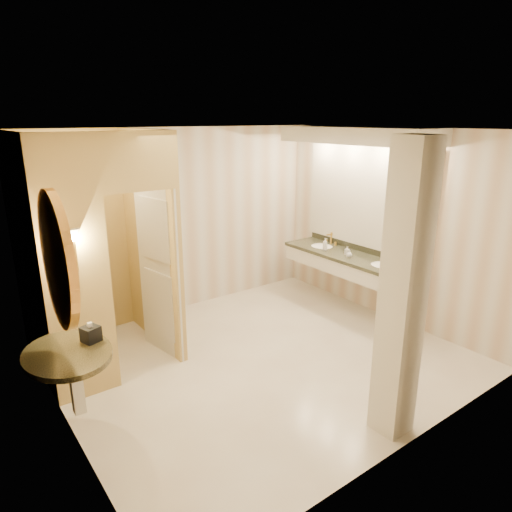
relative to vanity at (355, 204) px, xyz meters
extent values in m
plane|color=#EEE6CE|center=(-1.98, -0.40, -1.63)|extent=(4.50, 4.50, 0.00)
plane|color=white|center=(-1.98, -0.40, 1.07)|extent=(4.50, 4.50, 0.00)
cube|color=beige|center=(-1.98, 1.60, -0.28)|extent=(4.50, 0.02, 2.70)
cube|color=beige|center=(-1.98, -2.40, -0.28)|extent=(4.50, 0.02, 2.70)
cube|color=beige|center=(-4.23, -0.40, -0.28)|extent=(0.02, 4.00, 2.70)
cube|color=beige|center=(0.27, -0.40, -0.28)|extent=(0.02, 4.00, 2.70)
cube|color=#CCBB6A|center=(-2.78, 0.85, -0.28)|extent=(0.10, 1.50, 2.70)
cube|color=#CCBB6A|center=(-3.90, 0.10, -0.28)|extent=(0.65, 0.10, 2.70)
cube|color=#CCBB6A|center=(-3.18, 0.10, 0.77)|extent=(0.80, 0.10, 0.60)
cube|color=beige|center=(-2.85, 0.49, -0.58)|extent=(0.18, 0.80, 2.10)
cylinder|color=gold|center=(-3.90, 0.03, -0.08)|extent=(0.03, 0.03, 0.30)
cone|color=beige|center=(-3.90, 0.03, 0.12)|extent=(0.14, 0.14, 0.14)
cube|color=beige|center=(-0.03, 0.00, -0.90)|extent=(0.60, 2.22, 0.24)
cube|color=black|center=(-0.03, 0.00, -0.78)|extent=(0.64, 2.26, 0.05)
cube|color=black|center=(0.25, 0.00, -0.71)|extent=(0.03, 2.22, 0.10)
ellipsoid|color=white|center=(-0.03, -0.60, -0.80)|extent=(0.40, 0.44, 0.15)
cylinder|color=gold|center=(0.17, -0.60, -0.67)|extent=(0.03, 0.03, 0.22)
ellipsoid|color=white|center=(-0.03, 0.60, -0.80)|extent=(0.40, 0.44, 0.15)
cylinder|color=gold|center=(0.17, 0.60, -0.67)|extent=(0.03, 0.03, 0.22)
cube|color=white|center=(0.25, 0.00, 0.07)|extent=(0.03, 2.22, 1.40)
cube|color=beige|center=(-0.03, 0.00, 0.96)|extent=(0.75, 2.42, 0.22)
cylinder|color=black|center=(-4.21, -0.53, -0.78)|extent=(0.92, 0.92, 0.05)
cube|color=beige|center=(-4.17, -0.53, -1.08)|extent=(0.10, 0.10, 0.60)
cylinder|color=gold|center=(-4.19, -0.53, 0.07)|extent=(0.07, 0.92, 0.92)
cylinder|color=white|center=(-4.15, -0.53, 0.07)|extent=(0.02, 0.73, 0.73)
cube|color=beige|center=(-1.78, -2.15, -0.28)|extent=(0.30, 0.30, 2.70)
cube|color=black|center=(-3.98, -0.46, -0.68)|extent=(0.18, 0.18, 0.14)
imported|color=white|center=(-3.49, 1.29, -1.27)|extent=(0.56, 0.77, 0.71)
imported|color=beige|center=(-0.06, 0.05, -0.69)|extent=(0.06, 0.07, 0.12)
imported|color=silver|center=(-0.14, -0.07, -0.70)|extent=(0.11, 0.11, 0.11)
imported|color=#C6B28C|center=(-0.16, 0.41, -0.66)|extent=(0.09, 0.09, 0.19)
camera|label=1|loc=(-5.00, -4.35, 1.20)|focal=32.00mm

